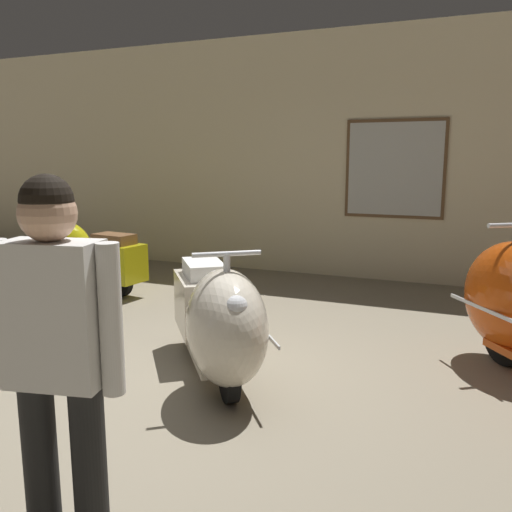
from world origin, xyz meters
TOP-DOWN VIEW (x-y plane):
  - ground_plane at (0.00, 0.00)m, footprint 60.00×60.00m
  - showroom_back_wall at (0.00, 4.05)m, footprint 18.00×0.24m
  - scooter_0 at (-2.42, 1.94)m, footprint 1.61×0.64m
  - scooter_1 at (0.35, 0.15)m, footprint 1.38×1.58m
  - visitor_1 at (0.60, -1.66)m, footprint 0.51×0.30m

SIDE VIEW (x-z plane):
  - ground_plane at x=0.00m, z-range 0.00..0.00m
  - scooter_0 at x=-2.42m, z-range -0.04..0.92m
  - scooter_1 at x=0.35m, z-range -0.04..0.96m
  - visitor_1 at x=0.60m, z-range 0.12..1.66m
  - showroom_back_wall at x=0.00m, z-range 0.00..3.22m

